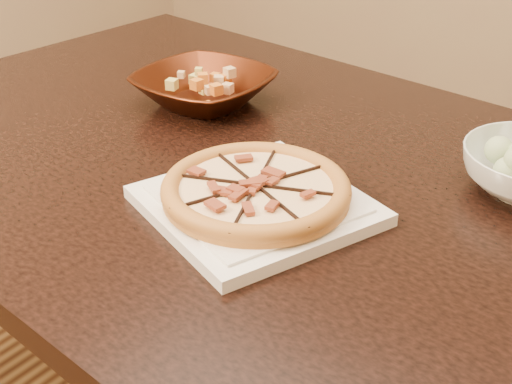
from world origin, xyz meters
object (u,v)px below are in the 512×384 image
plate (256,205)px  bronze_bowl (204,89)px  dining_table (249,210)px  pizza (256,190)px

plate → bronze_bowl: 0.40m
dining_table → bronze_bowl: (-0.20, 0.12, 0.13)m
pizza → dining_table: bearing=131.1°
pizza → bronze_bowl: bearing=141.0°
dining_table → plate: size_ratio=4.38×
plate → bronze_bowl: bearing=141.0°
pizza → plate: bearing=14.9°
plate → pizza: pizza is taller
pizza → bronze_bowl: 0.39m
pizza → bronze_bowl: size_ratio=1.08×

